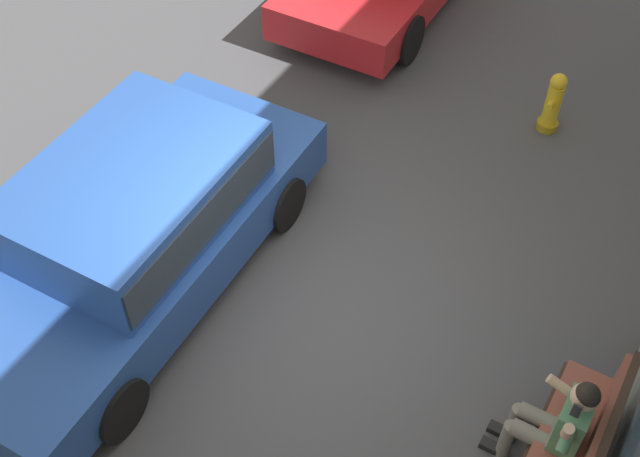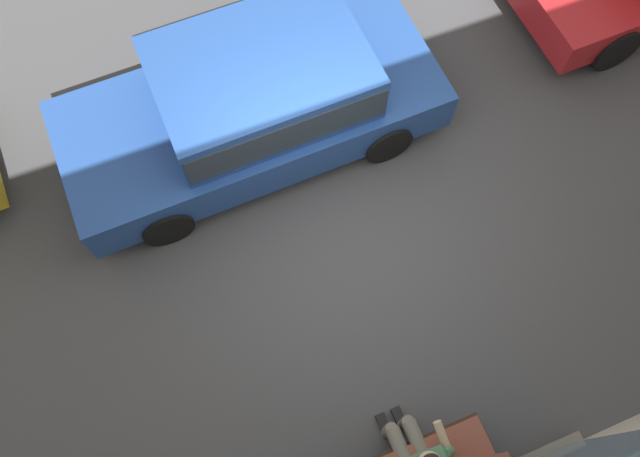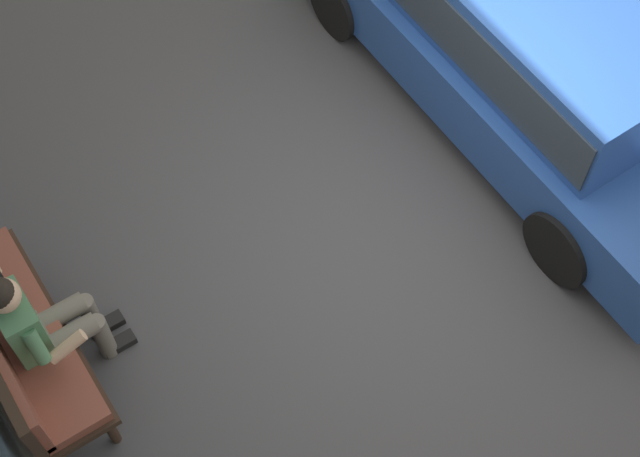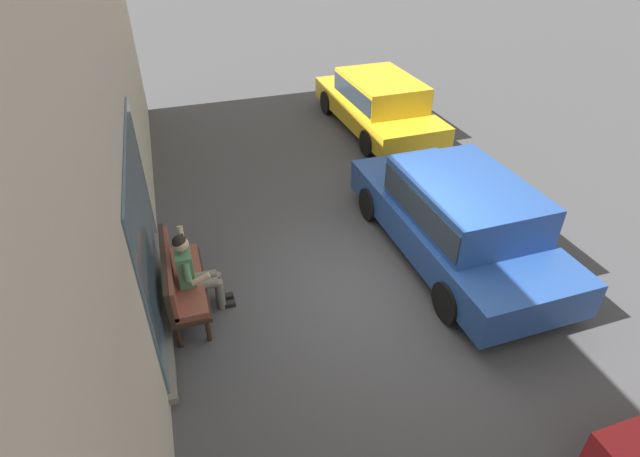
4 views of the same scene
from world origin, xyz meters
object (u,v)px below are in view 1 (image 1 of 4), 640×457
(parked_car_mid, at_px, (133,223))
(fire_hydrant, at_px, (553,103))
(bench, at_px, (578,451))
(person_on_phone, at_px, (557,423))

(parked_car_mid, height_order, fire_hydrant, parked_car_mid)
(parked_car_mid, bearing_deg, bench, 89.92)
(parked_car_mid, bearing_deg, fire_hydrant, 146.85)
(bench, bearing_deg, person_on_phone, -108.33)
(parked_car_mid, relative_size, fire_hydrant, 5.67)
(person_on_phone, relative_size, fire_hydrant, 1.65)
(person_on_phone, bearing_deg, fire_hydrant, -161.10)
(person_on_phone, bearing_deg, bench, 71.67)
(fire_hydrant, bearing_deg, bench, 21.21)
(bench, height_order, parked_car_mid, parked_car_mid)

